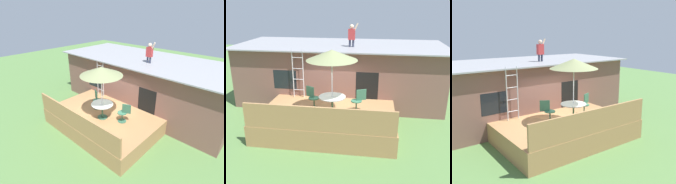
% 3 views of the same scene
% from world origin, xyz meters
% --- Properties ---
extents(ground_plane, '(40.00, 40.00, 0.00)m').
position_xyz_m(ground_plane, '(0.00, 0.00, 0.00)').
color(ground_plane, '#567F42').
extents(house, '(10.50, 4.50, 2.94)m').
position_xyz_m(house, '(0.00, 3.60, 1.47)').
color(house, brown).
rests_on(house, ground).
extents(deck, '(5.37, 3.58, 0.80)m').
position_xyz_m(deck, '(0.00, 0.00, 0.40)').
color(deck, '#A87A4C').
rests_on(deck, ground).
extents(deck_railing, '(5.27, 0.08, 0.90)m').
position_xyz_m(deck_railing, '(0.00, -1.74, 1.25)').
color(deck_railing, '#A87A4C').
rests_on(deck_railing, deck).
extents(patio_table, '(1.04, 1.04, 0.74)m').
position_xyz_m(patio_table, '(0.24, -0.27, 1.39)').
color(patio_table, '#33664C').
rests_on(patio_table, deck).
extents(patio_umbrella, '(1.90, 1.90, 2.54)m').
position_xyz_m(patio_umbrella, '(0.24, -0.27, 3.15)').
color(patio_umbrella, silver).
rests_on(patio_umbrella, deck).
extents(step_ladder, '(0.52, 0.04, 2.20)m').
position_xyz_m(step_ladder, '(-1.62, 1.41, 1.90)').
color(step_ladder, silver).
rests_on(step_ladder, deck).
extents(person_figure, '(0.47, 0.20, 1.11)m').
position_xyz_m(person_figure, '(0.65, 2.88, 3.55)').
color(person_figure, '#33384C').
rests_on(person_figure, house).
extents(patio_chair_left, '(0.58, 0.44, 0.92)m').
position_xyz_m(patio_chair_left, '(-0.66, 0.22, 1.26)').
color(patio_chair_left, '#33664C').
rests_on(patio_chair_left, deck).
extents(patio_chair_right, '(0.60, 0.44, 0.92)m').
position_xyz_m(patio_chair_right, '(1.21, 0.14, 1.26)').
color(patio_chair_right, '#33664C').
rests_on(patio_chair_right, deck).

